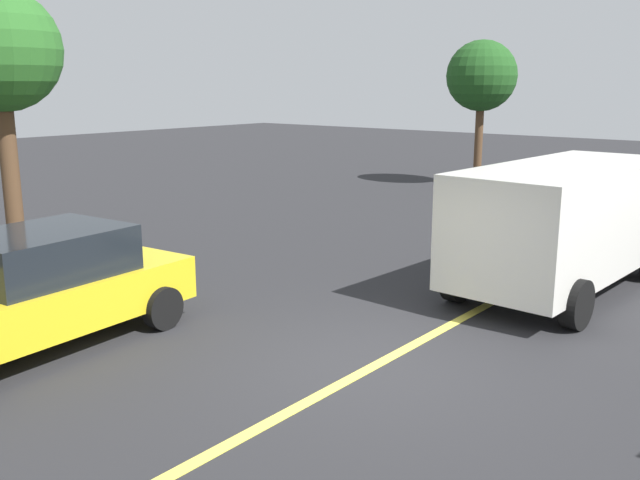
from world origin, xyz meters
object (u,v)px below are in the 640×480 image
at_px(tree_centre_verge, 482,77).
at_px(car_silver_crossing, 628,198).
at_px(white_van, 564,219).
at_px(car_yellow_approaching, 35,290).

bearing_deg(tree_centre_verge, car_silver_crossing, -127.23).
bearing_deg(white_van, car_yellow_approaching, 147.18).
height_order(white_van, car_yellow_approaching, white_van).
bearing_deg(car_yellow_approaching, tree_centre_verge, 7.65).
xyz_separation_m(white_van, car_yellow_approaching, (-7.13, 4.60, -0.46)).
relative_size(car_silver_crossing, car_yellow_approaching, 1.04).
distance_m(white_van, tree_centre_verge, 13.11).
relative_size(white_van, tree_centre_verge, 1.06).
bearing_deg(car_yellow_approaching, white_van, -32.82).
bearing_deg(car_yellow_approaching, car_silver_crossing, -17.10).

